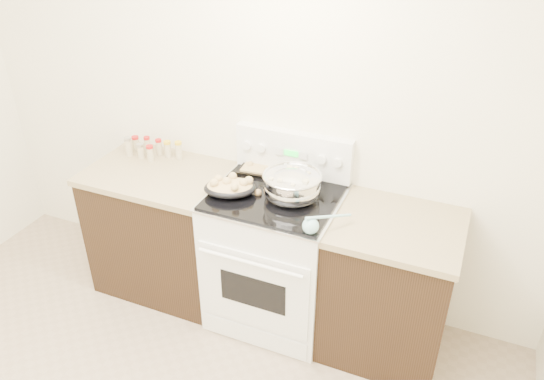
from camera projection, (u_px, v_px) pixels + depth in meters
The scene contains 10 objects.
room_shell at pixel (14, 181), 1.76m from camera, with size 4.10×3.60×2.75m.
counter_left at pixel (166, 229), 3.69m from camera, with size 0.93×0.67×0.92m.
counter_right at pixel (388, 287), 3.16m from camera, with size 0.73×0.67×0.92m.
kitchen_range at pixel (275, 254), 3.39m from camera, with size 0.78×0.73×1.22m.
mixing_bowl at pixel (292, 186), 3.08m from camera, with size 0.39×0.39×0.20m.
roasting_pan at pixel (230, 187), 3.13m from camera, with size 0.37×0.32×0.12m.
baking_sheet at pixel (273, 167), 3.41m from camera, with size 0.44×0.33×0.06m.
wooden_spoon at pixel (264, 191), 3.16m from camera, with size 0.16×0.21×0.04m.
blue_ladle at pixel (312, 225), 2.81m from camera, with size 0.22×0.24×0.11m.
spice_jars at pixel (151, 148), 3.61m from camera, with size 0.40×0.15×0.13m.
Camera 1 is at (1.39, -1.07, 2.58)m, focal length 35.00 mm.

